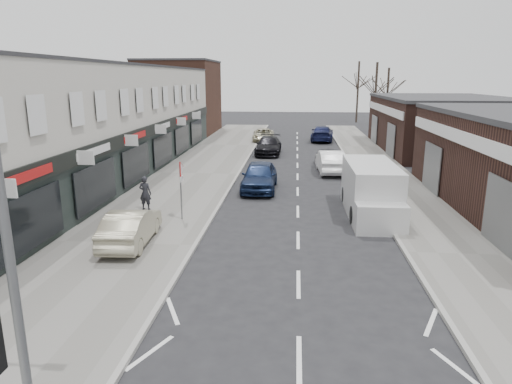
% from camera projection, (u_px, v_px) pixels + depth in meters
% --- Properties ---
extents(pavement_left, '(5.50, 64.00, 0.12)m').
position_uv_depth(pavement_left, '(196.00, 174.00, 30.31)').
color(pavement_left, slate).
rests_on(pavement_left, ground).
extents(pavement_right, '(3.50, 64.00, 0.12)m').
position_uv_depth(pavement_right, '(387.00, 177.00, 29.26)').
color(pavement_right, slate).
rests_on(pavement_right, ground).
extents(shop_terrace_left, '(8.00, 41.00, 7.10)m').
position_uv_depth(shop_terrace_left, '(75.00, 124.00, 27.61)').
color(shop_terrace_left, beige).
rests_on(shop_terrace_left, ground).
extents(brick_block_far, '(8.00, 10.00, 8.00)m').
position_uv_depth(brick_block_far, '(180.00, 98.00, 52.13)').
color(brick_block_far, '#4B2B20').
rests_on(brick_block_far, ground).
extents(right_unit_far, '(10.00, 16.00, 4.50)m').
position_uv_depth(right_unit_far, '(442.00, 125.00, 39.75)').
color(right_unit_far, '#321C17').
rests_on(right_unit_far, ground).
extents(tree_far_a, '(3.60, 3.60, 8.00)m').
position_uv_depth(tree_far_a, '(373.00, 132.00, 54.12)').
color(tree_far_a, '#382D26').
rests_on(tree_far_a, ground).
extents(tree_far_b, '(3.60, 3.60, 7.50)m').
position_uv_depth(tree_far_b, '(385.00, 127.00, 59.71)').
color(tree_far_b, '#382D26').
rests_on(tree_far_b, ground).
extents(tree_far_c, '(3.60, 3.60, 8.50)m').
position_uv_depth(tree_far_c, '(356.00, 122.00, 65.76)').
color(tree_far_c, '#382D26').
rests_on(tree_far_c, ground).
extents(street_lamp, '(2.23, 0.22, 8.00)m').
position_uv_depth(street_lamp, '(11.00, 190.00, 6.98)').
color(street_lamp, slate).
rests_on(street_lamp, pavement_left).
extents(warning_sign, '(0.12, 0.80, 2.70)m').
position_uv_depth(warning_sign, '(181.00, 174.00, 19.99)').
color(warning_sign, slate).
rests_on(warning_sign, pavement_left).
extents(white_van, '(2.19, 6.14, 2.39)m').
position_uv_depth(white_van, '(371.00, 191.00, 21.38)').
color(white_van, silver).
rests_on(white_van, ground).
extents(sedan_on_pavement, '(1.66, 4.16, 1.35)m').
position_uv_depth(sedan_on_pavement, '(131.00, 227.00, 17.31)').
color(sedan_on_pavement, '#9E987E').
rests_on(sedan_on_pavement, pavement_left).
extents(pedestrian, '(0.64, 0.46, 1.64)m').
position_uv_depth(pedestrian, '(145.00, 193.00, 21.74)').
color(pedestrian, black).
rests_on(pedestrian, pavement_left).
extents(parked_car_left_a, '(1.93, 4.76, 1.62)m').
position_uv_depth(parked_car_left_a, '(259.00, 176.00, 26.10)').
color(parked_car_left_a, '#162344').
rests_on(parked_car_left_a, ground).
extents(parked_car_left_b, '(2.10, 5.04, 1.45)m').
position_uv_depth(parked_car_left_b, '(269.00, 146.00, 38.32)').
color(parked_car_left_b, black).
rests_on(parked_car_left_b, ground).
extents(parked_car_left_c, '(2.38, 4.72, 1.28)m').
position_uv_depth(parked_car_left_c, '(264.00, 135.00, 45.95)').
color(parked_car_left_c, '#B0AA8D').
rests_on(parked_car_left_c, ground).
extents(parked_car_right_a, '(1.85, 4.70, 1.52)m').
position_uv_depth(parked_car_right_a, '(330.00, 161.00, 30.91)').
color(parked_car_right_a, white).
rests_on(parked_car_right_a, ground).
extents(parked_car_right_b, '(1.84, 4.13, 1.38)m').
position_uv_depth(parked_car_right_b, '(328.00, 157.00, 32.95)').
color(parked_car_right_b, black).
rests_on(parked_car_right_b, ground).
extents(parked_car_right_c, '(2.63, 5.46, 1.53)m').
position_uv_depth(parked_car_right_c, '(322.00, 133.00, 46.31)').
color(parked_car_right_c, '#13183C').
rests_on(parked_car_right_c, ground).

